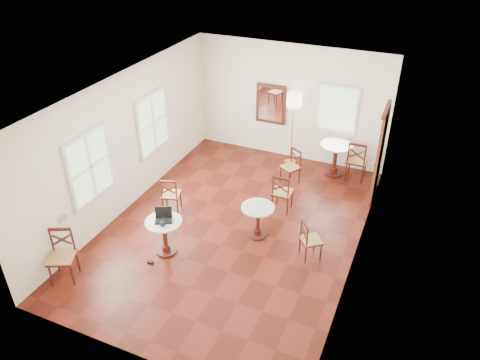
% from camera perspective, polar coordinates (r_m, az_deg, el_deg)
% --- Properties ---
extents(ground, '(7.00, 7.00, 0.00)m').
position_cam_1_polar(ground, '(9.76, -0.70, -5.86)').
color(ground, '#55180E').
rests_on(ground, ground).
extents(room_shell, '(5.02, 7.02, 3.01)m').
position_cam_1_polar(room_shell, '(8.99, -0.42, 4.84)').
color(room_shell, white).
rests_on(room_shell, ground).
extents(cafe_table_near, '(0.70, 0.70, 0.74)m').
position_cam_1_polar(cafe_table_near, '(8.98, -9.30, -6.48)').
color(cafe_table_near, '#451511').
rests_on(cafe_table_near, ground).
extents(cafe_table_mid, '(0.67, 0.67, 0.71)m').
position_cam_1_polar(cafe_table_mid, '(9.29, 2.21, -4.70)').
color(cafe_table_mid, '#451511').
rests_on(cafe_table_mid, ground).
extents(cafe_table_back, '(0.78, 0.78, 0.83)m').
position_cam_1_polar(cafe_table_back, '(11.58, 11.69, 2.93)').
color(cafe_table_back, '#451511').
rests_on(cafe_table_back, ground).
extents(chair_near_a, '(0.49, 0.49, 0.86)m').
position_cam_1_polar(chair_near_a, '(10.12, -8.53, -1.78)').
color(chair_near_a, '#451511').
rests_on(chair_near_a, ground).
extents(chair_near_b, '(0.61, 0.61, 0.99)m').
position_cam_1_polar(chair_near_b, '(8.87, -21.12, -8.76)').
color(chair_near_b, '#451511').
rests_on(chair_near_b, ground).
extents(chair_mid_a, '(0.43, 0.43, 0.92)m').
position_cam_1_polar(chair_mid_a, '(10.07, 5.23, -1.53)').
color(chair_mid_a, '#451511').
rests_on(chair_mid_a, ground).
extents(chair_mid_b, '(0.53, 0.53, 0.81)m').
position_cam_1_polar(chair_mid_b, '(8.88, 8.64, -7.32)').
color(chair_mid_b, '#451511').
rests_on(chair_mid_b, ground).
extents(chair_back_a, '(0.49, 0.49, 1.04)m').
position_cam_1_polar(chair_back_a, '(11.48, 14.23, 2.36)').
color(chair_back_a, '#451511').
rests_on(chair_back_a, ground).
extents(chair_back_b, '(0.54, 0.54, 0.85)m').
position_cam_1_polar(chair_back_b, '(11.13, 6.34, 1.64)').
color(chair_back_b, '#451511').
rests_on(chair_back_b, ground).
extents(floor_lamp, '(0.37, 0.37, 1.90)m').
position_cam_1_polar(floor_lamp, '(11.49, 6.67, 9.22)').
color(floor_lamp, '#BF8C3F').
rests_on(floor_lamp, ground).
extents(laptop, '(0.40, 0.38, 0.23)m').
position_cam_1_polar(laptop, '(8.82, -9.41, -4.52)').
color(laptop, black).
rests_on(laptop, cafe_table_near).
extents(mouse, '(0.12, 0.10, 0.04)m').
position_cam_1_polar(mouse, '(8.86, -9.12, -4.59)').
color(mouse, black).
rests_on(mouse, cafe_table_near).
extents(navy_mug, '(0.12, 0.08, 0.09)m').
position_cam_1_polar(navy_mug, '(8.66, -9.59, -5.36)').
color(navy_mug, '#0F1932').
rests_on(navy_mug, cafe_table_near).
extents(water_glass, '(0.06, 0.06, 0.11)m').
position_cam_1_polar(water_glass, '(8.70, -8.28, -5.00)').
color(water_glass, white).
rests_on(water_glass, cafe_table_near).
extents(power_adapter, '(0.11, 0.07, 0.04)m').
position_cam_1_polar(power_adapter, '(9.04, -11.00, -9.94)').
color(power_adapter, black).
rests_on(power_adapter, ground).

